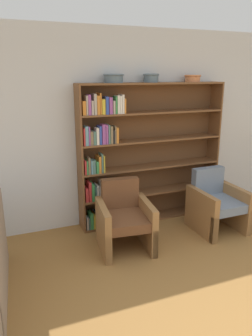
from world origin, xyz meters
TOP-DOWN VIEW (x-y plane):
  - wall_back at (0.00, 2.77)m, footprint 12.00×0.06m
  - bookshelf at (-0.13, 2.59)m, footprint 2.16×0.30m
  - bowl_stoneware at (-0.49, 2.58)m, footprint 0.27×0.27m
  - bowl_copper at (0.05, 2.58)m, footprint 0.22×0.22m
  - bowl_sage at (0.71, 2.58)m, footprint 0.24×0.24m
  - armchair_leather at (-0.61, 1.91)m, footprint 0.72×0.76m
  - armchair_cushioned at (0.78, 1.91)m, footprint 0.65×0.69m

SIDE VIEW (x-z plane):
  - armchair_leather at x=-0.61m, z-range -0.04..0.80m
  - armchair_cushioned at x=0.78m, z-range -0.04..0.80m
  - bookshelf at x=-0.13m, z-range -0.01..2.01m
  - wall_back at x=0.00m, z-range 0.00..2.75m
  - bowl_sage at x=0.71m, z-range 2.03..2.13m
  - bowl_stoneware at x=-0.49m, z-range 2.03..2.14m
  - bowl_copper at x=0.05m, z-range 2.03..2.15m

